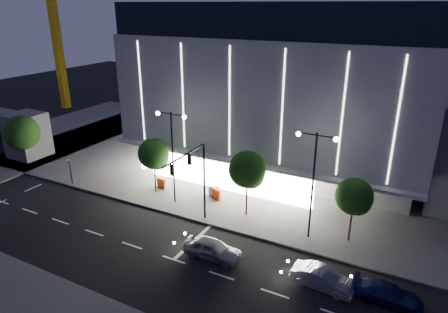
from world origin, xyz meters
TOP-DOWN VIEW (x-y plane):
  - ground at (0.00, 0.00)m, footprint 160.00×160.00m
  - sidewalk_museum at (5.00, 24.00)m, footprint 70.00×40.00m
  - sidewalk_west at (-30.00, 10.00)m, footprint 16.00×50.00m
  - museum at (2.98, 22.31)m, footprint 30.00×25.80m
  - traffic_mast at (1.00, 3.34)m, footprint 0.33×5.89m
  - street_lamp_west at (-3.00, 6.00)m, footprint 3.16×0.36m
  - street_lamp_east at (10.00, 6.00)m, footprint 3.16×0.36m
  - ped_signal_far at (-15.00, 4.50)m, footprint 0.22×0.24m
  - tree_left at (-5.97, 7.02)m, footprint 3.02×3.02m
  - tree_mid at (4.03, 7.02)m, footprint 3.25×3.25m
  - tree_right at (13.03, 7.02)m, footprint 2.91×2.91m
  - car_lead at (4.39, 0.08)m, footprint 4.52×1.96m
  - car_second at (12.57, 0.56)m, footprint 4.35×1.84m
  - car_third at (16.58, 1.11)m, footprint 4.31×1.81m
  - barrier_a at (-6.01, 8.00)m, footprint 1.13×0.47m
  - barrier_c at (0.13, 8.46)m, footprint 1.11×0.67m
  - barrier_d at (-0.35, 8.90)m, footprint 1.12×0.59m

SIDE VIEW (x-z plane):
  - ground at x=0.00m, z-range 0.00..0.00m
  - sidewalk_museum at x=5.00m, z-range 0.00..0.15m
  - sidewalk_west at x=-30.00m, z-range 0.00..0.15m
  - car_third at x=16.58m, z-range 0.00..1.24m
  - barrier_a at x=-6.01m, z-range 0.15..1.15m
  - barrier_c at x=0.13m, z-range 0.15..1.15m
  - barrier_d at x=-0.35m, z-range 0.15..1.15m
  - car_second at x=12.57m, z-range 0.00..1.40m
  - car_lead at x=4.39m, z-range 0.00..1.52m
  - ped_signal_far at x=-15.00m, z-range 0.39..3.39m
  - tree_right at x=13.03m, z-range 1.13..6.64m
  - tree_left at x=-5.97m, z-range 1.17..6.90m
  - tree_mid at x=4.03m, z-range 1.26..7.41m
  - traffic_mast at x=1.00m, z-range 1.49..8.56m
  - street_lamp_west at x=-3.00m, z-range 1.46..10.46m
  - street_lamp_east at x=10.00m, z-range 1.46..10.46m
  - museum at x=2.98m, z-range 0.27..18.27m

